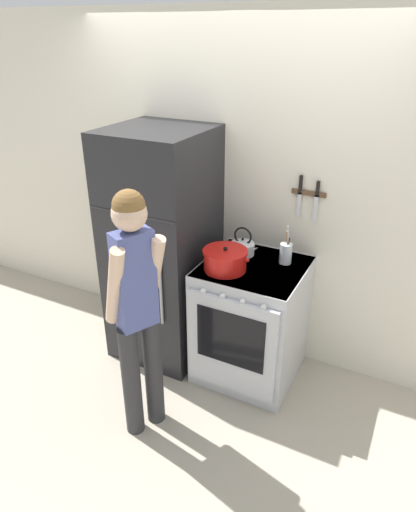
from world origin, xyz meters
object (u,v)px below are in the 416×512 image
at_px(tea_kettle, 243,247).
at_px(utensil_jar, 286,253).
at_px(stove_range, 250,321).
at_px(dutch_oven_pot, 225,260).
at_px(refrigerator, 162,248).
at_px(person, 137,305).

distance_m(tea_kettle, utensil_jar, 0.32).
distance_m(stove_range, utensil_jar, 0.58).
height_order(stove_range, tea_kettle, tea_kettle).
bearing_deg(utensil_jar, stove_range, -135.97).
height_order(dutch_oven_pot, utensil_jar, utensil_jar).
distance_m(refrigerator, dutch_oven_pot, 0.61).
xyz_separation_m(refrigerator, utensil_jar, (0.92, 0.16, 0.09)).
bearing_deg(stove_range, person, -117.11).
distance_m(stove_range, person, 1.01).
bearing_deg(utensil_jar, dutch_oven_pot, -140.00).
bearing_deg(refrigerator, stove_range, -1.09).
bearing_deg(refrigerator, person, -67.38).
bearing_deg(refrigerator, tea_kettle, 14.04).
bearing_deg(dutch_oven_pot, utensil_jar, 40.00).
xyz_separation_m(tea_kettle, utensil_jar, (0.32, 0.01, 0.02)).
height_order(refrigerator, utensil_jar, refrigerator).
relative_size(refrigerator, stove_range, 1.96).
height_order(stove_range, person, person).
bearing_deg(refrigerator, utensil_jar, 9.66).
xyz_separation_m(refrigerator, stove_range, (0.75, -0.01, -0.43)).
bearing_deg(stove_range, tea_kettle, 131.67).
bearing_deg(dutch_oven_pot, stove_range, 34.87).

